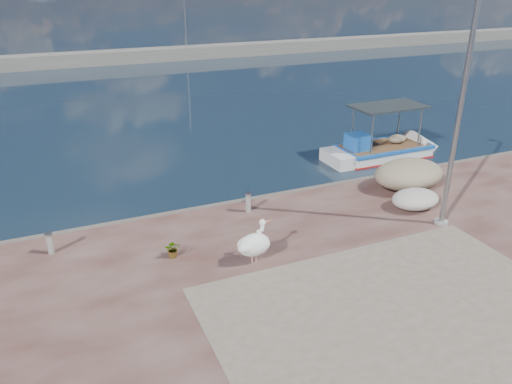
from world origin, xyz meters
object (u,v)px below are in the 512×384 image
(bollard_near, at_px, (248,201))
(pelican, at_px, (255,244))
(lamp_post, at_px, (457,125))
(boat_right, at_px, (382,153))

(bollard_near, bearing_deg, pelican, -109.38)
(lamp_post, distance_m, bollard_near, 6.97)
(boat_right, bearing_deg, bollard_near, -155.58)
(pelican, distance_m, bollard_near, 3.24)
(lamp_post, xyz_separation_m, bollard_near, (-5.43, 3.27, -2.91))
(pelican, height_order, bollard_near, pelican)
(pelican, bearing_deg, bollard_near, 47.80)
(bollard_near, bearing_deg, boat_right, 24.73)
(boat_right, height_order, pelican, boat_right)
(pelican, relative_size, bollard_near, 1.80)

